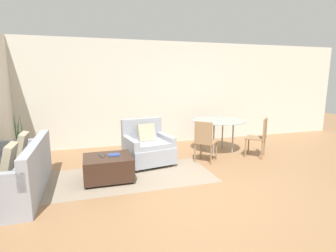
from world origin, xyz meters
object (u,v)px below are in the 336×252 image
object	(u,v)px
couch	(15,176)
dining_table	(219,123)
armchair	(148,147)
potted_plant	(21,155)
tv_remote_primary	(103,156)
dining_chair_near_left	(205,139)
ottoman	(108,167)
book_stack	(114,155)
tv_remote_secondary	(100,155)
dining_chair_near_right	(260,135)

from	to	relation	value
couch	dining_table	world-z (taller)	couch
armchair	potted_plant	world-z (taller)	potted_plant
tv_remote_primary	dining_chair_near_left	bearing A→B (deg)	9.81
tv_remote_primary	dining_table	distance (m)	3.01
couch	tv_remote_primary	bearing A→B (deg)	7.14
armchair	ottoman	xyz separation A→B (m)	(-0.87, -0.68, -0.11)
ottoman	dining_table	size ratio (longest dim) A/B	0.65
ottoman	dining_chair_near_left	distance (m)	2.11
book_stack	tv_remote_primary	world-z (taller)	book_stack
tv_remote_primary	tv_remote_secondary	size ratio (longest dim) A/B	1.04
book_stack	tv_remote_secondary	world-z (taller)	book_stack
potted_plant	dining_chair_near_left	size ratio (longest dim) A/B	1.25
armchair	tv_remote_primary	distance (m)	1.16
potted_plant	dining_chair_near_right	world-z (taller)	potted_plant
ottoman	dining_chair_near_right	size ratio (longest dim) A/B	0.93
book_stack	dining_chair_near_right	xyz separation A→B (m)	(3.31, 0.35, 0.08)
ottoman	dining_chair_near_right	bearing A→B (deg)	6.48
dining_chair_near_right	armchair	bearing A→B (deg)	173.45
dining_chair_near_left	ottoman	bearing A→B (deg)	-169.28
dining_chair_near_right	couch	bearing A→B (deg)	-173.68
tv_remote_primary	dining_chair_near_right	xyz separation A→B (m)	(3.50, 0.37, 0.08)
potted_plant	tv_remote_primary	bearing A→B (deg)	-38.10
armchair	dining_table	bearing A→B (deg)	11.91
dining_table	ottoman	bearing A→B (deg)	-158.58
armchair	dining_table	distance (m)	1.94
armchair	book_stack	bearing A→B (deg)	-139.77
tv_remote_primary	potted_plant	xyz separation A→B (m)	(-1.58, 1.24, -0.20)
book_stack	dining_chair_near_left	xyz separation A→B (m)	(1.94, 0.35, 0.08)
ottoman	tv_remote_secondary	bearing A→B (deg)	136.84
armchair	potted_plant	xyz separation A→B (m)	(-2.53, 0.58, -0.11)
tv_remote_primary	tv_remote_secondary	distance (m)	0.11
armchair	dining_chair_near_right	xyz separation A→B (m)	(2.55, -0.29, 0.17)
armchair	book_stack	distance (m)	1.00
dining_table	dining_chair_near_right	size ratio (longest dim) A/B	1.44
couch	book_stack	xyz separation A→B (m)	(1.54, 0.19, 0.15)
couch	potted_plant	xyz separation A→B (m)	(-0.23, 1.41, -0.05)
ottoman	dining_chair_near_left	bearing A→B (deg)	10.72
dining_table	dining_chair_near_left	bearing A→B (deg)	-135.00
dining_chair_near_left	dining_chair_near_right	distance (m)	1.37
dining_chair_near_right	ottoman	bearing A→B (deg)	-173.52
tv_remote_secondary	potted_plant	bearing A→B (deg)	143.27
armchair	tv_remote_secondary	distance (m)	1.15
tv_remote_primary	ottoman	bearing A→B (deg)	-15.34
couch	dining_table	distance (m)	4.36
ottoman	potted_plant	world-z (taller)	potted_plant
book_stack	dining_table	world-z (taller)	dining_table
tv_remote_secondary	armchair	bearing A→B (deg)	29.33
potted_plant	book_stack	bearing A→B (deg)	-34.61
armchair	tv_remote_secondary	xyz separation A→B (m)	(-1.00, -0.56, 0.09)
armchair	dining_chair_near_left	xyz separation A→B (m)	(1.18, -0.29, 0.17)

